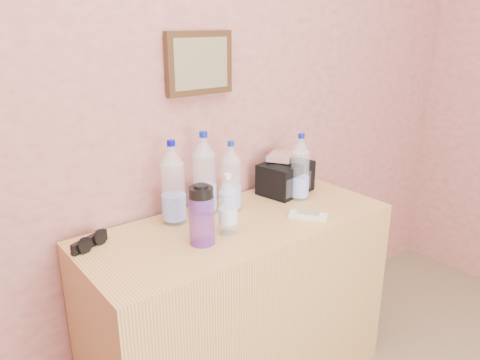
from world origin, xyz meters
The scene contains 12 objects.
picture_frame centered at (0.23, 1.98, 1.40)m, with size 0.30×0.03×0.25m, color #382311, non-canonical shape.
dresser centered at (0.23, 1.71, 0.40)m, with size 1.28×0.53×0.80m, color #9C7D4C.
pet_large_a centered at (0.03, 1.88, 0.95)m, with size 0.09×0.09×0.34m.
pet_large_b centered at (0.29, 1.84, 0.93)m, with size 0.08×0.08×0.30m.
pet_large_c centered at (0.18, 1.88, 0.95)m, with size 0.09×0.09×0.35m.
pet_large_d centered at (0.61, 1.76, 0.93)m, with size 0.08×0.08×0.30m.
pet_small centered at (0.14, 1.66, 0.90)m, with size 0.07×0.07×0.24m.
nalgene_bottle centered at (0.01, 1.65, 0.91)m, with size 0.09×0.09×0.23m.
sunglasses centered at (-0.32, 1.87, 0.82)m, with size 0.16×0.06×0.04m, color black, non-canonical shape.
ac_remote centered at (0.48, 1.58, 0.81)m, with size 0.15×0.05×0.02m, color silver.
toiletry_bag centered at (0.61, 1.86, 0.88)m, with size 0.24×0.17×0.16m, color black, non-canonical shape.
foil_packet centered at (0.59, 1.87, 0.97)m, with size 0.13×0.11×0.03m, color silver.
Camera 1 is at (-0.82, 0.36, 1.57)m, focal length 35.00 mm.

